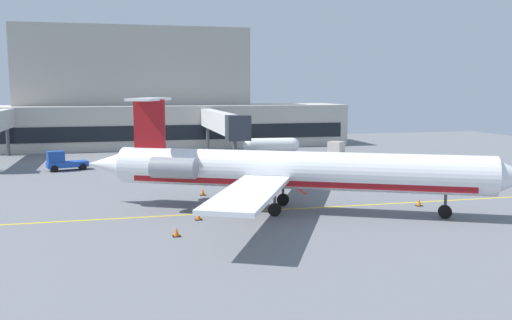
{
  "coord_description": "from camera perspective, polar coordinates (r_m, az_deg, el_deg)",
  "views": [
    {
      "loc": [
        -9.93,
        -38.6,
        8.8
      ],
      "look_at": [
        0.67,
        4.37,
        3.0
      ],
      "focal_mm": 38.82,
      "sensor_mm": 36.0,
      "label": 1
    }
  ],
  "objects": [
    {
      "name": "safety_cone_bravo",
      "position": [
        37.43,
        -5.94,
        -5.79
      ],
      "size": [
        0.47,
        0.47,
        0.55
      ],
      "color": "orange",
      "rests_on": "ground"
    },
    {
      "name": "pushback_tractor",
      "position": [
        68.45,
        8.72,
        0.85
      ],
      "size": [
        3.94,
        4.24,
        2.23
      ],
      "color": "silver",
      "rests_on": "ground"
    },
    {
      "name": "safety_cone_delta",
      "position": [
        33.52,
        -8.19,
        -7.39
      ],
      "size": [
        0.47,
        0.47,
        0.55
      ],
      "color": "orange",
      "rests_on": "ground"
    },
    {
      "name": "safety_cone_alpha",
      "position": [
        45.79,
        -5.5,
        -3.33
      ],
      "size": [
        0.47,
        0.47,
        0.55
      ],
      "color": "orange",
      "rests_on": "ground"
    },
    {
      "name": "terminal_building",
      "position": [
        85.08,
        -11.43,
        6.07
      ],
      "size": [
        58.36,
        11.67,
        17.77
      ],
      "color": "#B7B2A8",
      "rests_on": "ground"
    },
    {
      "name": "jet_bridge_west",
      "position": [
        67.47,
        -3.6,
        3.87
      ],
      "size": [
        2.4,
        23.15,
        5.96
      ],
      "color": "silver",
      "rests_on": "ground"
    },
    {
      "name": "regional_jet",
      "position": [
        39.45,
        3.49,
        -1.09
      ],
      "size": [
        29.79,
        24.4,
        8.04
      ],
      "color": "white",
      "rests_on": "ground"
    },
    {
      "name": "belt_loader",
      "position": [
        54.64,
        5.61,
        -0.81
      ],
      "size": [
        2.79,
        3.87,
        2.15
      ],
      "color": "silver",
      "rests_on": "ground"
    },
    {
      "name": "safety_cone_charlie",
      "position": [
        43.3,
        16.46,
        -4.24
      ],
      "size": [
        0.47,
        0.47,
        0.55
      ],
      "color": "orange",
      "rests_on": "ground"
    },
    {
      "name": "ground",
      "position": [
        40.83,
        0.56,
        -5.05
      ],
      "size": [
        120.0,
        120.0,
        0.11
      ],
      "color": "slate"
    },
    {
      "name": "baggage_tug",
      "position": [
        62.52,
        -19.27,
        -0.15
      ],
      "size": [
        4.44,
        2.71,
        2.12
      ],
      "color": "#1E4CB2",
      "rests_on": "ground"
    },
    {
      "name": "fuel_tank",
      "position": [
        72.85,
        1.59,
        1.53
      ],
      "size": [
        7.51,
        2.31,
        2.23
      ],
      "color": "white",
      "rests_on": "ground"
    }
  ]
}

